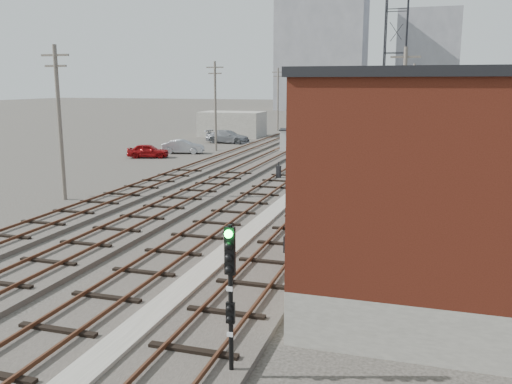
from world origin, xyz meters
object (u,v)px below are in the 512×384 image
at_px(site_trailer, 307,140).
at_px(car_grey, 228,137).
at_px(signal_mast, 230,292).
at_px(car_silver, 183,147).
at_px(switch_stand, 279,172).
at_px(car_red, 148,151).

xyz_separation_m(site_trailer, car_grey, (-10.44, 5.41, -0.41)).
bearing_deg(signal_mast, car_silver, 116.03).
relative_size(switch_stand, car_grey, 0.24).
height_order(switch_stand, site_trailer, site_trailer).
xyz_separation_m(car_red, car_grey, (2.81, 14.06, 0.10)).
height_order(signal_mast, site_trailer, signal_mast).
xyz_separation_m(car_silver, car_grey, (1.01, 10.20, 0.08)).
height_order(site_trailer, car_silver, site_trailer).
distance_m(site_trailer, car_grey, 11.77).
bearing_deg(signal_mast, site_trailer, 99.39).
bearing_deg(car_grey, switch_stand, -148.24).
relative_size(site_trailer, car_grey, 1.12).
relative_size(signal_mast, switch_stand, 3.01).
height_order(car_silver, car_grey, car_grey).
bearing_deg(car_red, car_silver, -42.66).
relative_size(car_silver, car_grey, 0.79).
bearing_deg(car_silver, car_red, 141.67).
height_order(car_red, car_grey, car_grey).
bearing_deg(switch_stand, car_grey, 128.94).
xyz_separation_m(signal_mast, site_trailer, (-7.07, 42.71, -0.98)).
distance_m(switch_stand, site_trailer, 16.75).
xyz_separation_m(signal_mast, car_red, (-20.32, 34.06, -1.49)).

